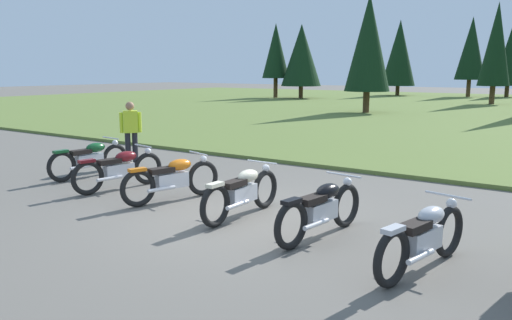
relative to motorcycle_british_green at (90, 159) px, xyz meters
The scene contains 9 objects.
ground_plane 4.84m from the motorcycle_british_green, ahead, with size 140.00×140.00×0.00m, color #605B54.
grass_moorland 26.43m from the motorcycle_british_green, 79.61° to the left, with size 80.00×44.00×0.10m, color #5B7033.
motorcycle_british_green is the anchor object (origin of this frame).
motorcycle_maroon 1.60m from the motorcycle_british_green, 15.89° to the right, with size 0.65×2.08×0.88m.
motorcycle_orange 3.15m from the motorcycle_british_green, ahead, with size 0.82×2.04×0.88m.
motorcycle_cream 4.88m from the motorcycle_british_green, ahead, with size 0.62×2.10×0.88m.
motorcycle_black 6.48m from the motorcycle_british_green, ahead, with size 0.62×2.09×0.88m.
motorcycle_silver 8.16m from the motorcycle_british_green, ahead, with size 0.69×2.08×0.88m.
rider_near_row_end 1.59m from the motorcycle_british_green, 99.37° to the left, with size 0.40×0.44×1.67m.
Camera 1 is at (4.99, -6.62, 2.46)m, focal length 35.45 mm.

